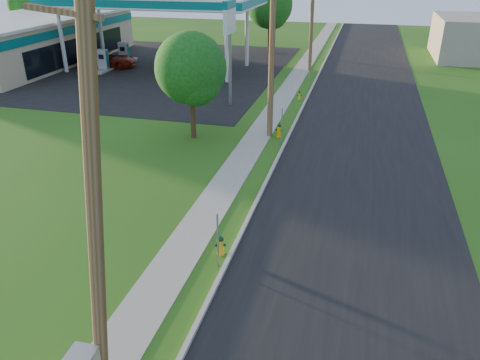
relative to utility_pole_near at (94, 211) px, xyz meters
The scene contains 26 objects.
ground_plane 4.94m from the utility_pole_near, 59.04° to the left, with size 140.00×140.00×0.00m, color #264E13.
road 13.04m from the utility_pole_near, 65.13° to the left, with size 8.00×120.00×0.02m, color black.
curb 12.02m from the utility_pole_near, 84.29° to the left, with size 0.15×120.00×0.15m, color #A4A297.
sidewalk 12.01m from the utility_pole_near, 93.38° to the left, with size 1.50×120.00×0.03m, color gray.
forecourt 36.73m from the utility_pole_near, 115.02° to the left, with size 26.00×28.00×0.02m, color black.
utility_pole_near is the anchor object (origin of this frame).
utility_pole_mid 18.00m from the utility_pole_near, 90.00° to the left, with size 1.40×0.32×9.80m.
utility_pole_far 36.00m from the utility_pole_near, 90.00° to the left, with size 1.40×0.32×9.50m.
sign_post_near 6.50m from the utility_pole_near, 80.72° to the left, with size 0.05×0.04×2.00m, color gray.
sign_post_mid 17.44m from the utility_pole_near, 87.14° to the left, with size 0.05×0.04×2.00m, color gray.
sign_post_far 29.46m from the utility_pole_near, 88.33° to the left, with size 0.05×0.04×2.00m, color gray.
gas_canopy 35.63m from the utility_pole_near, 112.10° to the left, with size 18.18×9.18×6.40m.
fuel_pump_nw 36.03m from the utility_pole_near, 120.00° to the left, with size 1.20×3.20×1.90m.
fuel_pump_ne 32.51m from the utility_pole_near, 106.02° to the left, with size 1.20×3.20×1.90m.
fuel_pump_sw 39.52m from the utility_pole_near, 117.09° to the left, with size 1.20×3.20×1.90m.
fuel_pump_se 36.34m from the utility_pole_near, 104.27° to the left, with size 1.20×3.20×1.90m.
convenience_store 42.33m from the utility_pole_near, 128.64° to the left, with size 10.40×22.40×4.25m.
price_pylon 23.83m from the utility_pole_near, 99.42° to the left, with size 0.34×2.04×6.85m.
tree_verge 17.10m from the utility_pole_near, 103.71° to the left, with size 3.87×3.87×5.87m.
tree_lot 43.88m from the utility_pole_near, 96.80° to the left, with size 4.75×4.75×7.20m.
tree_back 52.57m from the utility_pole_near, 128.25° to the left, with size 4.52×4.52×6.85m.
hydrant_near 7.41m from the utility_pole_near, 82.98° to the left, with size 0.39×0.35×0.75m.
hydrant_mid 18.49m from the utility_pole_near, 88.22° to the left, with size 0.43×0.38×0.83m.
hydrant_far 26.32m from the utility_pole_near, 88.71° to the left, with size 0.34×0.31×0.67m.
car_red 37.47m from the utility_pole_near, 119.27° to the left, with size 2.36×5.12×1.42m, color maroon.
car_silver 35.51m from the utility_pole_near, 105.09° to the left, with size 1.56×3.88×1.32m, color #ACAEB3.
Camera 1 is at (4.19, -8.01, 9.30)m, focal length 35.00 mm.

